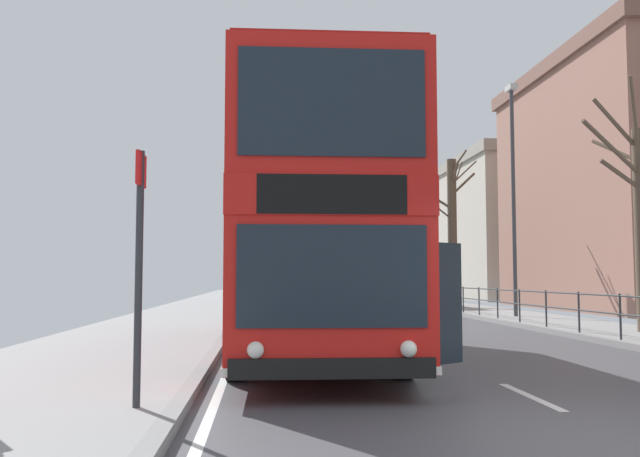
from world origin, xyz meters
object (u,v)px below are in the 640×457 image
Objects in this scene: street_lamp_far_side at (513,182)px; bare_tree_far_02 at (452,229)px; background_building_01 at (508,230)px; bare_tree_far_00 at (640,217)px; double_decker_bus_main at (310,233)px; background_bus_far_lane at (380,275)px; bus_stop_sign_near at (139,248)px.

bare_tree_far_02 is at bearing 90.80° from street_lamp_far_side.
bare_tree_far_00 is at bearing -104.59° from background_building_01.
bare_tree_far_02 reaches higher than bare_tree_far_00.
double_decker_bus_main is 23.45m from background_bus_far_lane.
background_building_01 reaches higher than double_decker_bus_main.
background_bus_far_lane is at bearing 99.94° from bare_tree_far_00.
double_decker_bus_main is 3.83× the size of bus_stop_sign_near.
background_building_01 reaches higher than bare_tree_far_02.
bare_tree_far_00 is at bearing -87.00° from bare_tree_far_02.
bare_tree_far_00 reaches higher than double_decker_bus_main.
double_decker_bus_main is 9.35m from bare_tree_far_00.
bare_tree_far_02 is at bearing -117.19° from background_building_01.
bus_stop_sign_near is at bearing -113.04° from bare_tree_far_02.
bare_tree_far_00 reaches higher than background_bus_far_lane.
background_bus_far_lane is 1.44× the size of bare_tree_far_02.
bare_tree_far_02 is (-0.77, 14.62, 0.74)m from bare_tree_far_00.
double_decker_bus_main is 1.01× the size of background_bus_far_lane.
double_decker_bus_main is 6.10m from bus_stop_sign_near.
background_building_01 is (8.50, 32.66, 1.99)m from bare_tree_far_00.
double_decker_bus_main is 0.57× the size of background_building_01.
bare_tree_far_00 is at bearing -84.61° from street_lamp_far_side.
bare_tree_far_00 is 0.34× the size of background_building_01.
bare_tree_far_00 is 0.88× the size of bare_tree_far_02.
double_decker_bus_main is 19.79m from bare_tree_far_02.
street_lamp_far_side is at bearing -77.53° from background_bus_far_lane.
background_bus_far_lane is 3.78× the size of bus_stop_sign_near.
double_decker_bus_main is at bearing -158.10° from bare_tree_far_00.
background_building_01 is (9.27, 18.04, 1.25)m from bare_tree_far_02.
bare_tree_far_02 reaches higher than double_decker_bus_main.
double_decker_bus_main is at bearing -115.40° from background_building_01.
bus_stop_sign_near is at bearing -139.94° from bare_tree_far_00.
street_lamp_far_side is at bearing 57.69° from bus_stop_sign_near.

